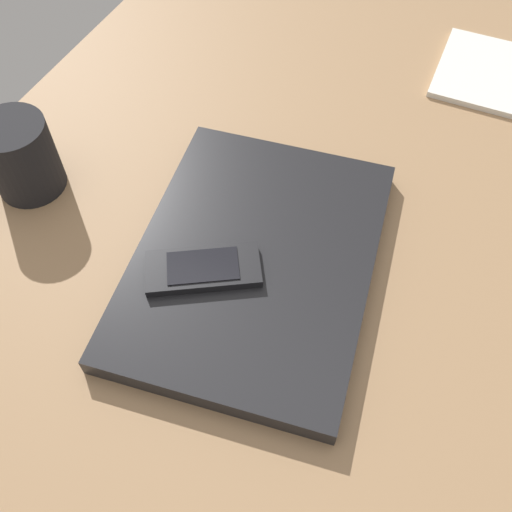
% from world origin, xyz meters
% --- Properties ---
extents(desk_surface, '(1.20, 0.80, 0.03)m').
position_xyz_m(desk_surface, '(0.00, 0.00, 0.01)').
color(desk_surface, '#9E7751').
rests_on(desk_surface, ground).
extents(laptop_closed, '(0.36, 0.29, 0.02)m').
position_xyz_m(laptop_closed, '(-0.08, -0.00, 0.04)').
color(laptop_closed, black).
rests_on(laptop_closed, desk_surface).
extents(cell_phone_on_laptop, '(0.10, 0.13, 0.01)m').
position_xyz_m(cell_phone_on_laptop, '(-0.12, 0.04, 0.06)').
color(cell_phone_on_laptop, black).
rests_on(cell_phone_on_laptop, laptop_closed).
extents(pen_cup, '(0.08, 0.08, 0.09)m').
position_xyz_m(pen_cup, '(-0.08, 0.29, 0.08)').
color(pen_cup, black).
rests_on(pen_cup, desk_surface).
extents(notepad, '(0.16, 0.18, 0.01)m').
position_xyz_m(notepad, '(0.35, -0.18, 0.03)').
color(notepad, white).
rests_on(notepad, desk_surface).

